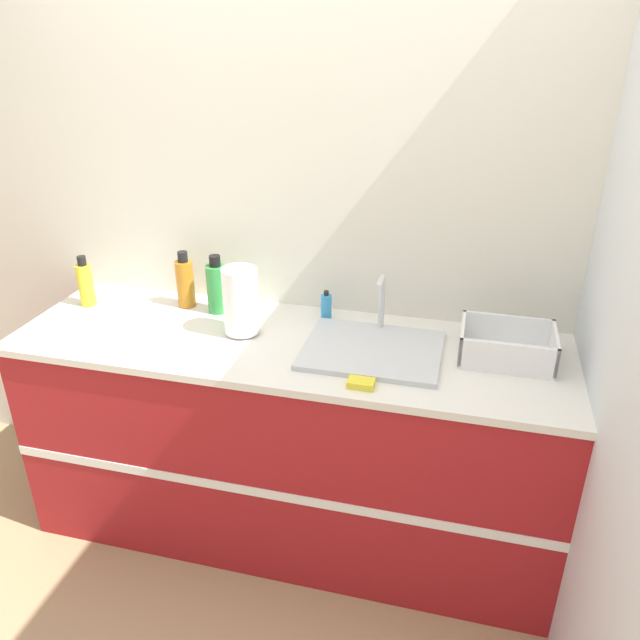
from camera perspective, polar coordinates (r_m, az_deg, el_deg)
ground_plane at (r=2.74m, az=-4.52°, el=-22.58°), size 12.00×12.00×0.00m
wall_back at (r=2.58m, az=-0.66°, el=9.12°), size 4.54×0.06×2.60m
wall_right at (r=2.21m, az=25.40°, el=3.60°), size 0.06×2.66×2.60m
counter_cabinet at (r=2.65m, az=-2.60°, el=-10.77°), size 2.16×0.68×0.92m
sink at (r=2.33m, az=4.83°, el=-2.55°), size 0.51×0.41×0.24m
paper_towel_roll at (r=2.42m, az=-7.26°, el=1.70°), size 0.14×0.14×0.27m
dish_rack at (r=2.36m, az=16.68°, el=-2.49°), size 0.33×0.25×0.12m
bottle_yellow at (r=2.85m, az=-20.63°, el=3.12°), size 0.07×0.07×0.22m
bottle_amber at (r=2.71m, az=-12.23°, el=3.39°), size 0.08×0.08×0.25m
bottle_green at (r=2.63m, az=-9.42°, el=2.98°), size 0.08×0.08×0.25m
soap_dispenser at (r=2.55m, az=0.57°, el=1.23°), size 0.04×0.04×0.13m
sponge at (r=2.11m, az=3.77°, el=-5.79°), size 0.09×0.06×0.02m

